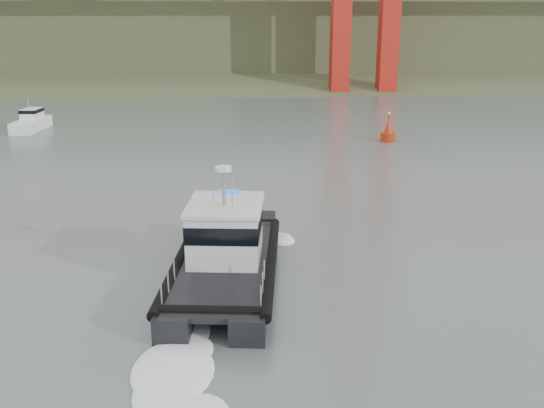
% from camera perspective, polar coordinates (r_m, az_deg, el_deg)
% --- Properties ---
extents(ground, '(400.00, 400.00, 0.00)m').
position_cam_1_polar(ground, '(29.13, -2.88, -8.16)').
color(ground, '#47544F').
rests_on(ground, ground).
extents(headlands, '(500.00, 105.36, 27.12)m').
position_cam_1_polar(headlands, '(151.91, -4.06, 15.17)').
color(headlands, '#3A4929').
rests_on(headlands, ground).
extents(patrol_boat, '(5.80, 12.74, 5.98)m').
position_cam_1_polar(patrol_boat, '(29.65, -4.41, -4.56)').
color(patrol_boat, black).
rests_on(patrol_boat, ground).
extents(motorboat, '(2.97, 7.06, 3.77)m').
position_cam_1_polar(motorboat, '(75.07, -21.71, 7.20)').
color(motorboat, white).
rests_on(motorboat, ground).
extents(nav_buoy, '(1.56, 1.56, 3.25)m').
position_cam_1_polar(nav_buoy, '(64.50, 10.87, 6.56)').
color(nav_buoy, '#A3250B').
rests_on(nav_buoy, ground).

